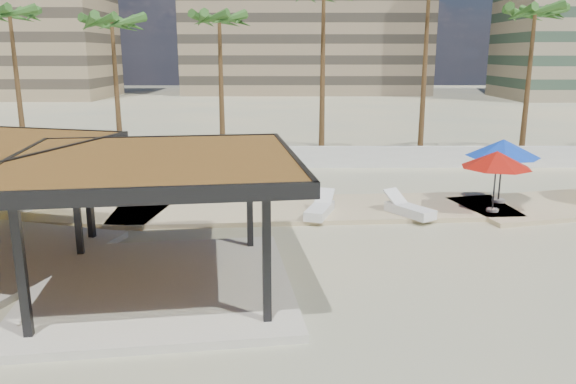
# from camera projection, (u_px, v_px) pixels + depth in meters

# --- Properties ---
(ground) EXTENTS (200.00, 200.00, 0.00)m
(ground) POSITION_uv_depth(u_px,v_px,m) (257.00, 278.00, 16.06)
(ground) COLOR #CCB987
(ground) RESTS_ON ground
(promenade) EXTENTS (44.45, 7.97, 0.24)m
(promenade) POSITION_uv_depth(u_px,v_px,m) (313.00, 205.00, 23.50)
(promenade) COLOR #C6B284
(promenade) RESTS_ON ground
(boundary_wall) EXTENTS (56.00, 0.30, 1.20)m
(boundary_wall) POSITION_uv_depth(u_px,v_px,m) (271.00, 157.00, 31.45)
(boundary_wall) COLOR silver
(boundary_wall) RESTS_ON ground
(building_mid) EXTENTS (38.00, 16.00, 30.40)m
(building_mid) POSITION_uv_depth(u_px,v_px,m) (306.00, 1.00, 88.38)
(building_mid) COLOR #847259
(building_mid) RESTS_ON ground
(pavilion_central) EXTENTS (8.21, 8.21, 3.70)m
(pavilion_central) POSITION_uv_depth(u_px,v_px,m) (157.00, 211.00, 14.76)
(pavilion_central) COLOR beige
(pavilion_central) RESTS_ON ground
(umbrella_b) EXTENTS (2.98, 2.98, 2.60)m
(umbrella_b) POSITION_uv_depth(u_px,v_px,m) (20.00, 155.00, 21.78)
(umbrella_b) COLOR beige
(umbrella_b) RESTS_ON promenade
(umbrella_c) EXTENTS (3.12, 3.12, 2.41)m
(umbrella_c) POSITION_uv_depth(u_px,v_px,m) (497.00, 160.00, 21.68)
(umbrella_c) COLOR beige
(umbrella_c) RESTS_ON promenade
(umbrella_d) EXTENTS (3.67, 3.67, 2.66)m
(umbrella_d) POSITION_uv_depth(u_px,v_px,m) (503.00, 148.00, 23.04)
(umbrella_d) COLOR beige
(umbrella_d) RESTS_ON promenade
(lounger_a) EXTENTS (1.37, 2.38, 0.86)m
(lounger_a) POSITION_uv_depth(u_px,v_px,m) (42.00, 196.00, 23.73)
(lounger_a) COLOR white
(lounger_a) RESTS_ON promenade
(lounger_b) EXTENTS (1.33, 2.30, 0.83)m
(lounger_b) POSITION_uv_depth(u_px,v_px,m) (320.00, 210.00, 21.66)
(lounger_b) COLOR white
(lounger_b) RESTS_ON promenade
(lounger_c) EXTENTS (1.83, 2.23, 0.84)m
(lounger_c) POSITION_uv_depth(u_px,v_px,m) (409.00, 210.00, 21.66)
(lounger_c) COLOR white
(lounger_c) RESTS_ON promenade
(palm_b) EXTENTS (3.00, 3.00, 9.31)m
(palm_b) POSITION_uv_depth(u_px,v_px,m) (10.00, 20.00, 32.20)
(palm_b) COLOR brown
(palm_b) RESTS_ON ground
(palm_c) EXTENTS (3.00, 3.00, 8.80)m
(palm_c) POSITION_uv_depth(u_px,v_px,m) (112.00, 28.00, 31.76)
(palm_c) COLOR brown
(palm_c) RESTS_ON ground
(palm_d) EXTENTS (3.00, 3.00, 9.05)m
(palm_d) POSITION_uv_depth(u_px,v_px,m) (219.00, 24.00, 32.50)
(palm_d) COLOR brown
(palm_d) RESTS_ON ground
(palm_e) EXTENTS (3.00, 3.00, 10.37)m
(palm_e) POSITION_uv_depth(u_px,v_px,m) (324.00, 1.00, 31.74)
(palm_e) COLOR brown
(palm_e) RESTS_ON ground
(palm_g) EXTENTS (3.00, 3.00, 9.36)m
(palm_g) POSITION_uv_depth(u_px,v_px,m) (535.00, 18.00, 31.83)
(palm_g) COLOR brown
(palm_g) RESTS_ON ground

